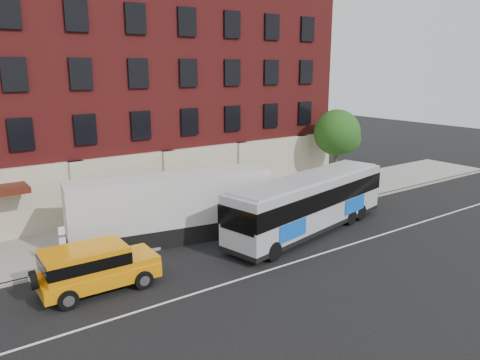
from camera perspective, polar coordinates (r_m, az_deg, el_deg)
ground at (r=22.78m, az=5.26°, el=-11.11°), size 120.00×120.00×0.00m
sidewalk at (r=29.66m, az=-6.11°, el=-4.99°), size 60.00×6.00×0.15m
kerb at (r=27.22m, az=-3.00°, el=-6.66°), size 60.00×0.25×0.15m
lane_line at (r=23.13m, az=4.45°, el=-10.68°), size 60.00×0.12×0.01m
building at (r=35.31m, az=-12.85°, el=10.19°), size 30.00×12.10×15.00m
sign_pole at (r=23.77m, az=-20.96°, el=-7.14°), size 0.30×0.20×2.50m
street_tree at (r=37.30m, az=11.85°, el=5.50°), size 3.60×3.60×6.20m
city_bus at (r=27.51m, az=8.45°, el=-2.64°), size 12.62×5.10×3.38m
yellow_suv at (r=21.40m, az=-17.58°, el=-9.99°), size 5.36×2.43×2.04m
shipping_container at (r=26.23m, az=-8.28°, el=-3.47°), size 11.50×4.22×3.76m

